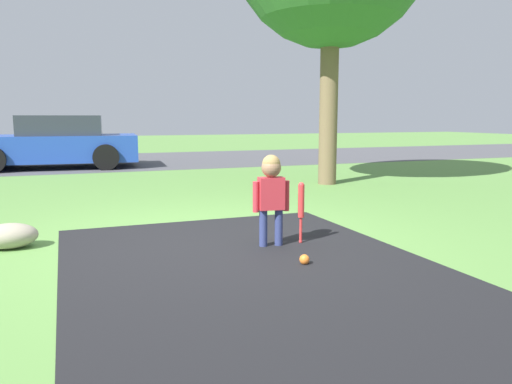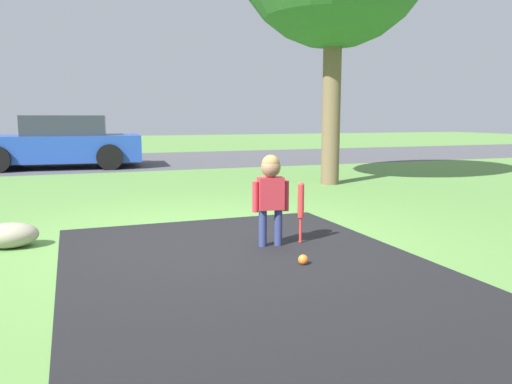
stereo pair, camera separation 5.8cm
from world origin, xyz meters
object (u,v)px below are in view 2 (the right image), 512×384
at_px(child, 271,187).
at_px(sports_ball, 303,260).
at_px(parked_car, 60,143).
at_px(baseball_bat, 301,204).

height_order(child, sports_ball, child).
distance_m(sports_ball, parked_car, 9.75).
bearing_deg(sports_ball, child, 92.29).
xyz_separation_m(baseball_bat, parked_car, (-2.31, 8.86, 0.21)).
relative_size(child, baseball_bat, 1.46).
bearing_deg(baseball_bat, parked_car, 104.60).
bearing_deg(child, sports_ball, -80.80).
bearing_deg(parked_car, child, 107.26).
bearing_deg(child, baseball_bat, 7.03).
relative_size(child, sports_ball, 10.24).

